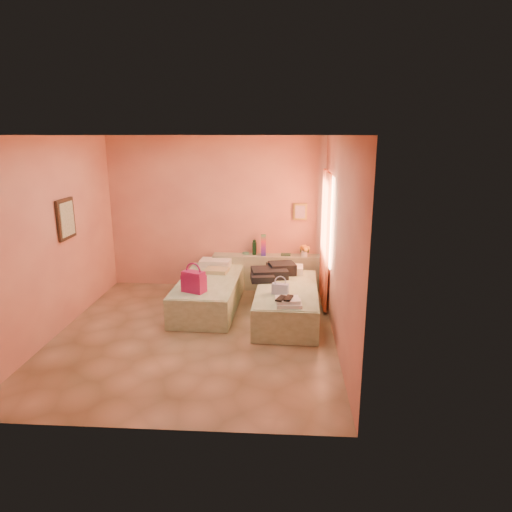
{
  "coord_description": "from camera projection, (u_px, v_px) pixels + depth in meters",
  "views": [
    {
      "loc": [
        1.27,
        -6.08,
        2.8
      ],
      "look_at": [
        0.83,
        0.85,
        0.96
      ],
      "focal_mm": 32.0,
      "sensor_mm": 36.0,
      "label": 1
    }
  ],
  "objects": [
    {
      "name": "khaki_garment",
      "position": [
        217.0,
        271.0,
        7.9
      ],
      "size": [
        0.42,
        0.35,
        0.07
      ],
      "primitive_type": "cube",
      "rotation": [
        0.0,
        0.0,
        -0.11
      ],
      "color": "tan",
      "rests_on": "bed_left"
    },
    {
      "name": "bed_left",
      "position": [
        209.0,
        293.0,
        7.59
      ],
      "size": [
        0.96,
        2.03,
        0.5
      ],
      "primitive_type": "cube",
      "rotation": [
        0.0,
        0.0,
        -0.03
      ],
      "color": "#B2CCA4",
      "rests_on": "ground"
    },
    {
      "name": "towel_stack",
      "position": [
        289.0,
        302.0,
        6.36
      ],
      "size": [
        0.37,
        0.32,
        0.1
      ],
      "primitive_type": "cube",
      "rotation": [
        0.0,
        0.0,
        0.06
      ],
      "color": "white",
      "rests_on": "bed_right"
    },
    {
      "name": "ground",
      "position": [
        196.0,
        333.0,
        6.65
      ],
      "size": [
        4.5,
        4.5,
        0.0
      ],
      "primitive_type": "plane",
      "color": "#9F805F",
      "rests_on": "ground"
    },
    {
      "name": "green_book",
      "position": [
        286.0,
        255.0,
        8.43
      ],
      "size": [
        0.19,
        0.14,
        0.03
      ],
      "primitive_type": "cube",
      "rotation": [
        0.0,
        0.0,
        -0.04
      ],
      "color": "#23422F",
      "rests_on": "headboard_ledge"
    },
    {
      "name": "bed_right",
      "position": [
        287.0,
        303.0,
        7.18
      ],
      "size": [
        0.96,
        2.03,
        0.5
      ],
      "primitive_type": "cube",
      "rotation": [
        0.0,
        0.0,
        -0.03
      ],
      "color": "#B2CCA4",
      "rests_on": "ground"
    },
    {
      "name": "sandal_pair",
      "position": [
        285.0,
        298.0,
        6.31
      ],
      "size": [
        0.24,
        0.28,
        0.02
      ],
      "primitive_type": "cube",
      "rotation": [
        0.0,
        0.0,
        -0.35
      ],
      "color": "black",
      "rests_on": "towel_stack"
    },
    {
      "name": "water_bottle",
      "position": [
        254.0,
        248.0,
        8.46
      ],
      "size": [
        0.09,
        0.09,
        0.27
      ],
      "primitive_type": "cylinder",
      "rotation": [
        0.0,
        0.0,
        0.2
      ],
      "color": "#163D22",
      "rests_on": "headboard_ledge"
    },
    {
      "name": "blue_handbag",
      "position": [
        280.0,
        289.0,
        6.81
      ],
      "size": [
        0.26,
        0.15,
        0.16
      ],
      "primitive_type": "cube",
      "rotation": [
        0.0,
        0.0,
        -0.18
      ],
      "color": "#4359A2",
      "rests_on": "bed_right"
    },
    {
      "name": "magenta_handbag",
      "position": [
        194.0,
        281.0,
        6.89
      ],
      "size": [
        0.4,
        0.32,
        0.33
      ],
      "primitive_type": "cube",
      "rotation": [
        0.0,
        0.0,
        -0.41
      ],
      "color": "#9B1351",
      "rests_on": "bed_left"
    },
    {
      "name": "flower_vase",
      "position": [
        305.0,
        250.0,
        8.32
      ],
      "size": [
        0.23,
        0.23,
        0.26
      ],
      "primitive_type": "cube",
      "rotation": [
        0.0,
        0.0,
        -0.15
      ],
      "color": "silver",
      "rests_on": "headboard_ledge"
    },
    {
      "name": "small_dish",
      "position": [
        246.0,
        253.0,
        8.52
      ],
      "size": [
        0.17,
        0.17,
        0.03
      ],
      "primitive_type": "cylinder",
      "rotation": [
        0.0,
        0.0,
        0.42
      ],
      "color": "#50946F",
      "rests_on": "headboard_ledge"
    },
    {
      "name": "headboard_ledge",
      "position": [
        268.0,
        272.0,
        8.54
      ],
      "size": [
        2.05,
        0.3,
        0.65
      ],
      "primitive_type": "cube",
      "color": "#989D81",
      "rests_on": "ground"
    },
    {
      "name": "rainbow_box",
      "position": [
        263.0,
        245.0,
        8.38
      ],
      "size": [
        0.1,
        0.1,
        0.39
      ],
      "primitive_type": "cube",
      "rotation": [
        0.0,
        0.0,
        0.1
      ],
      "color": "#9B1351",
      "rests_on": "headboard_ledge"
    },
    {
      "name": "clothes_pile",
      "position": [
        273.0,
        272.0,
        7.61
      ],
      "size": [
        0.75,
        0.75,
        0.19
      ],
      "primitive_type": "cube",
      "rotation": [
        0.0,
        0.0,
        0.2
      ],
      "color": "black",
      "rests_on": "bed_right"
    },
    {
      "name": "room_walls",
      "position": [
        213.0,
        206.0,
        6.73
      ],
      "size": [
        4.02,
        4.51,
        2.81
      ],
      "color": "#E39979",
      "rests_on": "ground"
    }
  ]
}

